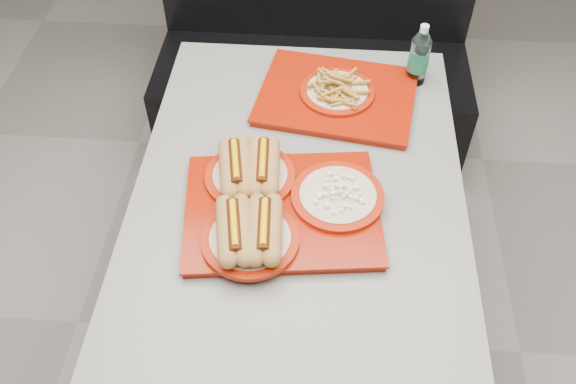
# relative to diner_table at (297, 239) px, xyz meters

# --- Properties ---
(ground) EXTENTS (6.00, 6.00, 0.00)m
(ground) POSITION_rel_diner_table_xyz_m (0.00, 0.00, -0.58)
(ground) COLOR gray
(ground) RESTS_ON ground
(diner_table) EXTENTS (0.92, 1.42, 0.75)m
(diner_table) POSITION_rel_diner_table_xyz_m (0.00, 0.00, 0.00)
(diner_table) COLOR black
(diner_table) RESTS_ON ground
(booth_bench) EXTENTS (1.30, 0.57, 1.35)m
(booth_bench) POSITION_rel_diner_table_xyz_m (0.00, 1.09, -0.18)
(booth_bench) COLOR black
(booth_bench) RESTS_ON ground
(tray_near) EXTENTS (0.55, 0.46, 0.11)m
(tray_near) POSITION_rel_diner_table_xyz_m (-0.06, -0.05, 0.21)
(tray_near) COLOR #8B1403
(tray_near) RESTS_ON diner_table
(tray_far) EXTENTS (0.53, 0.44, 0.09)m
(tray_far) POSITION_rel_diner_table_xyz_m (0.10, 0.43, 0.19)
(tray_far) COLOR #8B1403
(tray_far) RESTS_ON diner_table
(water_bottle) EXTENTS (0.07, 0.07, 0.21)m
(water_bottle) POSITION_rel_diner_table_xyz_m (0.35, 0.54, 0.25)
(water_bottle) COLOR silver
(water_bottle) RESTS_ON diner_table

